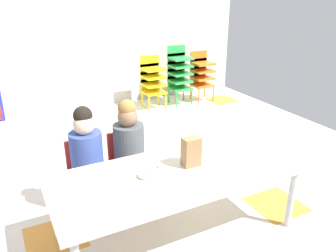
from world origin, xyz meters
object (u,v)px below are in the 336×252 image
object	(u,v)px
kid_chair_orange_stack	(201,73)
donut_powdered_on_plate	(156,168)
kid_chair_yellow_stack	(152,79)
paper_plate_near_edge	(156,170)
craft_table	(178,176)
seated_child_middle_seat	(129,142)
paper_plate_center_table	(106,177)
seated_child_near_camera	(86,150)
paper_bag_brown	(191,152)
donut_powdered_loose	(146,175)
kid_chair_green_stack	(179,72)

from	to	relation	value
kid_chair_orange_stack	donut_powdered_on_plate	xyz separation A→B (m)	(-2.12, -2.73, 0.11)
kid_chair_orange_stack	donut_powdered_on_plate	size ratio (longest dim) A/B	7.67
kid_chair_yellow_stack	paper_plate_near_edge	world-z (taller)	kid_chair_yellow_stack
craft_table	kid_chair_yellow_stack	xyz separation A→B (m)	(1.11, 2.81, -0.04)
seated_child_middle_seat	paper_plate_center_table	bearing A→B (deg)	-126.94
seated_child_near_camera	paper_bag_brown	distance (m)	0.86
kid_chair_orange_stack	paper_plate_center_table	distance (m)	3.64
seated_child_near_camera	donut_powdered_loose	size ratio (longest dim) A/B	7.94
craft_table	paper_plate_near_edge	size ratio (longest dim) A/B	10.02
seated_child_near_camera	craft_table	bearing A→B (deg)	-51.06
paper_plate_center_table	donut_powdered_on_plate	world-z (taller)	donut_powdered_on_plate
kid_chair_orange_stack	paper_plate_near_edge	distance (m)	3.46
donut_powdered_loose	paper_plate_center_table	bearing A→B (deg)	155.74
seated_child_middle_seat	kid_chair_green_stack	world-z (taller)	seated_child_middle_seat
paper_plate_near_edge	paper_bag_brown	bearing A→B (deg)	-9.92
paper_bag_brown	paper_plate_near_edge	world-z (taller)	paper_bag_brown
paper_plate_near_edge	donut_powdered_loose	distance (m)	0.11
paper_bag_brown	seated_child_middle_seat	bearing A→B (deg)	114.70
donut_powdered_on_plate	craft_table	bearing A→B (deg)	-32.02
paper_plate_center_table	donut_powdered_on_plate	bearing A→B (deg)	-10.85
seated_child_near_camera	kid_chair_green_stack	bearing A→B (deg)	46.72
kid_chair_green_stack	paper_plate_center_table	xyz separation A→B (m)	(-2.06, -2.67, 0.03)
kid_chair_green_stack	paper_bag_brown	bearing A→B (deg)	-117.48
seated_child_middle_seat	paper_plate_near_edge	world-z (taller)	seated_child_middle_seat
paper_bag_brown	paper_plate_center_table	size ratio (longest dim) A/B	1.22
craft_table	donut_powdered_loose	distance (m)	0.24
paper_plate_center_table	donut_powdered_loose	xyz separation A→B (m)	(0.25, -0.11, 0.01)
kid_chair_yellow_stack	kid_chair_green_stack	size ratio (longest dim) A/B	0.87
craft_table	kid_chair_green_stack	size ratio (longest dim) A/B	1.96
kid_chair_yellow_stack	paper_plate_near_edge	bearing A→B (deg)	-114.38
craft_table	paper_plate_center_table	bearing A→B (deg)	162.91
craft_table	kid_chair_yellow_stack	size ratio (longest dim) A/B	2.26
paper_plate_center_table	kid_chair_green_stack	bearing A→B (deg)	52.28
kid_chair_yellow_stack	paper_bag_brown	distance (m)	2.95
kid_chair_orange_stack	paper_plate_center_table	world-z (taller)	kid_chair_orange_stack
paper_plate_near_edge	donut_powdered_loose	bearing A→B (deg)	-156.74
paper_plate_near_edge	craft_table	bearing A→B (deg)	-32.02
paper_bag_brown	paper_plate_center_table	world-z (taller)	paper_bag_brown
kid_chair_green_stack	donut_powdered_on_plate	size ratio (longest dim) A/B	8.81
paper_bag_brown	paper_plate_near_edge	distance (m)	0.28
kid_chair_orange_stack	paper_plate_center_table	size ratio (longest dim) A/B	4.44
craft_table	paper_bag_brown	world-z (taller)	paper_bag_brown
donut_powdered_loose	paper_bag_brown	bearing A→B (deg)	-0.08
donut_powdered_loose	seated_child_middle_seat	bearing A→B (deg)	80.31
paper_bag_brown	donut_powdered_loose	size ratio (longest dim) A/B	1.90
donut_powdered_loose	craft_table	bearing A→B (deg)	-8.74
seated_child_middle_seat	kid_chair_green_stack	distance (m)	2.79
kid_chair_orange_stack	kid_chair_green_stack	bearing A→B (deg)	179.96
seated_child_middle_seat	kid_chair_orange_stack	xyz separation A→B (m)	(2.13, 2.20, -0.10)
craft_table	donut_powdered_loose	world-z (taller)	donut_powdered_loose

